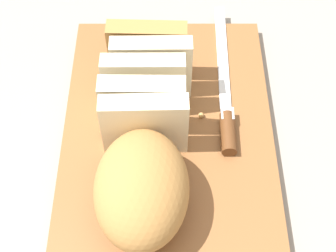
{
  "coord_description": "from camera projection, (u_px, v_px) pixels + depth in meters",
  "views": [
    {
      "loc": [
        -0.37,
        0.01,
        0.59
      ],
      "look_at": [
        0.0,
        0.0,
        0.05
      ],
      "focal_mm": 53.31,
      "sensor_mm": 36.0,
      "label": 1
    }
  ],
  "objects": [
    {
      "name": "ground_plane",
      "position": [
        168.0,
        147.0,
        0.7
      ],
      "size": [
        3.0,
        3.0,
        0.0
      ],
      "primitive_type": "plane",
      "color": "gray"
    },
    {
      "name": "cutting_board",
      "position": [
        168.0,
        143.0,
        0.69
      ],
      "size": [
        0.45,
        0.3,
        0.02
      ],
      "primitive_type": "cube",
      "rotation": [
        0.0,
        0.0,
        -0.02
      ],
      "color": "brown",
      "rests_on": "ground_plane"
    },
    {
      "name": "bread_loaf",
      "position": [
        144.0,
        139.0,
        0.62
      ],
      "size": [
        0.32,
        0.13,
        0.1
      ],
      "rotation": [
        0.0,
        0.0,
        -0.04
      ],
      "color": "#A8753D",
      "rests_on": "cutting_board"
    },
    {
      "name": "bread_knife",
      "position": [
        227.0,
        112.0,
        0.7
      ],
      "size": [
        0.29,
        0.03,
        0.02
      ],
      "rotation": [
        0.0,
        0.0,
        -0.04
      ],
      "color": "silver",
      "rests_on": "cutting_board"
    },
    {
      "name": "crumb_near_knife",
      "position": [
        182.0,
        157.0,
        0.66
      ],
      "size": [
        0.0,
        0.0,
        0.0
      ],
      "primitive_type": "sphere",
      "color": "tan",
      "rests_on": "cutting_board"
    },
    {
      "name": "crumb_near_loaf",
      "position": [
        201.0,
        115.0,
        0.7
      ],
      "size": [
        0.01,
        0.01,
        0.01
      ],
      "primitive_type": "sphere",
      "color": "tan",
      "rests_on": "cutting_board"
    }
  ]
}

